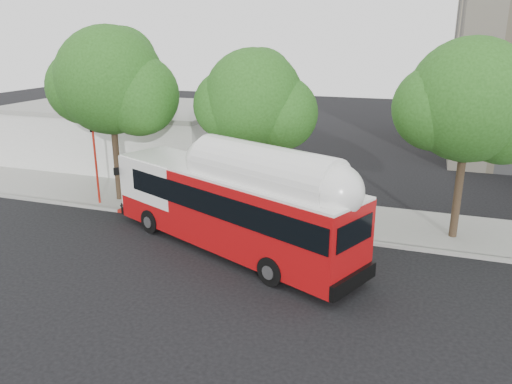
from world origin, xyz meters
TOP-DOWN VIEW (x-y plane):
  - ground at (0.00, 0.00)m, footprint 120.00×120.00m
  - sidewalk at (0.00, 6.50)m, footprint 60.00×5.00m
  - curb_strip at (0.00, 3.90)m, footprint 60.00×0.30m
  - red_curb_segment at (-3.00, 3.90)m, footprint 10.00×0.32m
  - street_tree_left at (-8.53, 5.56)m, footprint 6.67×5.80m
  - street_tree_mid at (-0.59, 6.06)m, footprint 5.75×5.00m
  - street_tree_right at (9.44, 5.86)m, footprint 6.21×5.40m
  - low_commercial_bldg at (-14.00, 14.00)m, footprint 16.20×10.20m
  - transit_bus at (-0.39, 1.29)m, footprint 13.51×7.72m
  - signal_pole at (-9.65, 4.49)m, footprint 0.13×0.42m

SIDE VIEW (x-z plane):
  - ground at x=0.00m, z-range 0.00..0.00m
  - sidewalk at x=0.00m, z-range 0.00..0.15m
  - curb_strip at x=0.00m, z-range 0.00..0.15m
  - red_curb_segment at x=-3.00m, z-range 0.00..0.16m
  - transit_bus at x=-0.39m, z-range -0.13..3.93m
  - low_commercial_bldg at x=-14.00m, z-range 0.03..4.28m
  - signal_pole at x=-9.65m, z-range 0.06..4.52m
  - street_tree_mid at x=-0.59m, z-range 1.60..10.22m
  - street_tree_right at x=9.44m, z-range 1.67..10.85m
  - street_tree_left at x=-8.53m, z-range 1.73..11.47m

